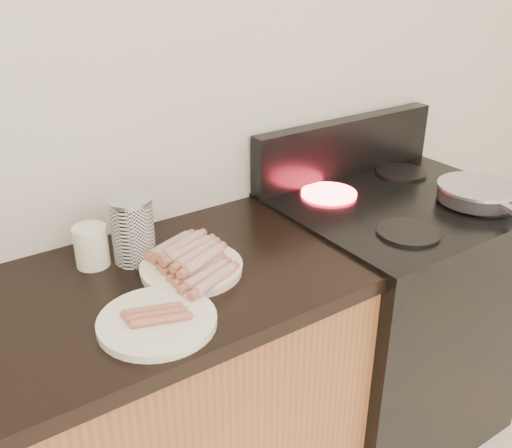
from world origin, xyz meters
TOP-DOWN VIEW (x-y plane):
  - wall_back at (0.00, 2.00)m, footprint 4.00×0.04m
  - stove at (0.78, 1.68)m, footprint 0.76×0.65m
  - stove_panel at (0.78, 1.96)m, footprint 0.76×0.06m
  - burner_near_left at (0.61, 1.51)m, footprint 0.18×0.18m
  - burner_near_right at (0.95, 1.51)m, footprint 0.18×0.18m
  - burner_far_left at (0.61, 1.84)m, footprint 0.18×0.18m
  - burner_far_right at (0.95, 1.84)m, footprint 0.18×0.18m
  - frying_pan at (0.95, 1.53)m, footprint 0.25×0.42m
  - main_plate at (0.01, 1.68)m, footprint 0.34×0.34m
  - side_plate at (-0.16, 1.53)m, footprint 0.30×0.30m
  - hotdog_pile at (0.01, 1.68)m, footprint 0.14×0.29m
  - plain_sausages at (-0.16, 1.53)m, footprint 0.12×0.10m
  - canister at (-0.08, 1.82)m, footprint 0.11×0.11m
  - mug at (-0.18, 1.86)m, footprint 0.09×0.09m

SIDE VIEW (x-z plane):
  - stove at x=0.78m, z-range 0.00..0.91m
  - main_plate at x=0.01m, z-range 0.90..0.92m
  - side_plate at x=-0.16m, z-range 0.90..0.92m
  - burner_near_left at x=0.61m, z-range 0.91..0.92m
  - burner_near_right at x=0.95m, z-range 0.91..0.92m
  - burner_far_left at x=0.61m, z-range 0.91..0.92m
  - burner_far_right at x=0.95m, z-range 0.91..0.92m
  - plain_sausages at x=-0.16m, z-range 0.92..0.94m
  - hotdog_pile at x=0.01m, z-range 0.91..0.97m
  - frying_pan at x=0.95m, z-range 0.92..0.97m
  - mug at x=-0.18m, z-range 0.90..1.01m
  - canister at x=-0.08m, z-range 0.90..1.07m
  - stove_panel at x=0.78m, z-range 0.91..1.11m
  - wall_back at x=0.00m, z-range 0.00..2.60m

